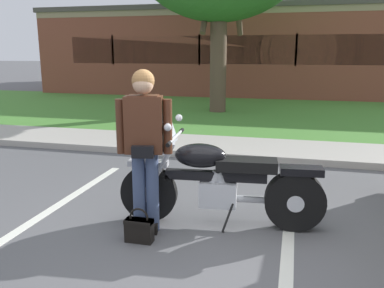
{
  "coord_description": "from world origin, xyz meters",
  "views": [
    {
      "loc": [
        0.67,
        -3.45,
        1.87
      ],
      "look_at": [
        -0.43,
        0.86,
        0.85
      ],
      "focal_mm": 37.66,
      "sensor_mm": 36.0,
      "label": 1
    }
  ],
  "objects": [
    {
      "name": "ground_plane",
      "position": [
        0.0,
        0.0,
        0.0
      ],
      "size": [
        140.0,
        140.0,
        0.0
      ],
      "primitive_type": "plane",
      "color": "#565659"
    },
    {
      "name": "brick_building",
      "position": [
        0.62,
        18.58,
        1.87
      ],
      "size": [
        22.32,
        12.11,
        3.73
      ],
      "color": "brown",
      "rests_on": "ground"
    },
    {
      "name": "handbag",
      "position": [
        -0.77,
        0.04,
        0.14
      ],
      "size": [
        0.28,
        0.13,
        0.36
      ],
      "color": "black",
      "rests_on": "ground"
    },
    {
      "name": "stall_stripe_0",
      "position": [
        -2.12,
        0.2,
        0.0
      ],
      "size": [
        0.12,
        4.4,
        0.01
      ],
      "primitive_type": "cube",
      "rotation": [
        0.0,
        0.0,
        0.0
      ],
      "color": "silver",
      "rests_on": "ground"
    },
    {
      "name": "curb_strip",
      "position": [
        0.0,
        3.43,
        0.06
      ],
      "size": [
        60.0,
        0.2,
        0.12
      ],
      "primitive_type": "cube",
      "color": "#ADA89E",
      "rests_on": "ground"
    },
    {
      "name": "stall_stripe_1",
      "position": [
        0.69,
        0.2,
        0.0
      ],
      "size": [
        0.12,
        4.4,
        0.01
      ],
      "primitive_type": "cube",
      "rotation": [
        0.0,
        0.0,
        0.0
      ],
      "color": "silver",
      "rests_on": "ground"
    },
    {
      "name": "grass_lawn",
      "position": [
        0.0,
        9.08,
        0.03
      ],
      "size": [
        60.0,
        8.09,
        0.06
      ],
      "primitive_type": "cube",
      "color": "#478433",
      "rests_on": "ground"
    },
    {
      "name": "rider_person",
      "position": [
        -0.8,
        0.33,
        0.99
      ],
      "size": [
        0.56,
        0.35,
        1.7
      ],
      "color": "black",
      "rests_on": "ground"
    },
    {
      "name": "motorcycle",
      "position": [
        0.02,
        0.67,
        0.49
      ],
      "size": [
        2.24,
        0.82,
        1.26
      ],
      "color": "black",
      "rests_on": "ground"
    },
    {
      "name": "concrete_walk",
      "position": [
        0.0,
        4.28,
        0.04
      ],
      "size": [
        60.0,
        1.5,
        0.08
      ],
      "primitive_type": "cube",
      "color": "#ADA89E",
      "rests_on": "ground"
    },
    {
      "name": "hedge_center_left",
      "position": [
        0.25,
        13.36,
        0.65
      ],
      "size": [
        2.57,
        0.9,
        1.24
      ],
      "color": "#286028",
      "rests_on": "ground"
    },
    {
      "name": "hedge_left",
      "position": [
        -3.59,
        13.36,
        0.65
      ],
      "size": [
        2.51,
        0.9,
        1.24
      ],
      "color": "#286028",
      "rests_on": "ground"
    }
  ]
}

